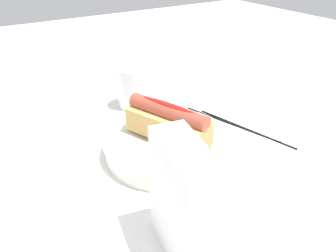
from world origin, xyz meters
TOP-DOWN VIEW (x-y plane):
  - ground_plane at (0.00, 0.00)m, footprint 2.40×2.40m
  - serving_bowl at (0.02, 0.02)m, footprint 0.23×0.23m
  - hotdog_front at (0.02, 0.02)m, footprint 0.16×0.10m
  - water_glass at (0.22, -0.02)m, footprint 0.07×0.07m
  - napkin_box at (-0.17, 0.12)m, footprint 0.12×0.06m
  - chopstick_near at (0.04, -0.14)m, footprint 0.21×0.07m
  - chopstick_far at (0.01, -0.16)m, footprint 0.22×0.06m

SIDE VIEW (x-z plane):
  - ground_plane at x=0.00m, z-range 0.00..0.00m
  - chopstick_near at x=0.04m, z-range 0.00..0.01m
  - chopstick_far at x=0.01m, z-range 0.00..0.01m
  - serving_bowl at x=0.02m, z-range 0.00..0.04m
  - water_glass at x=0.22m, z-range -0.01..0.08m
  - hotdog_front at x=0.02m, z-range 0.03..0.09m
  - napkin_box at x=-0.17m, z-range 0.00..0.15m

